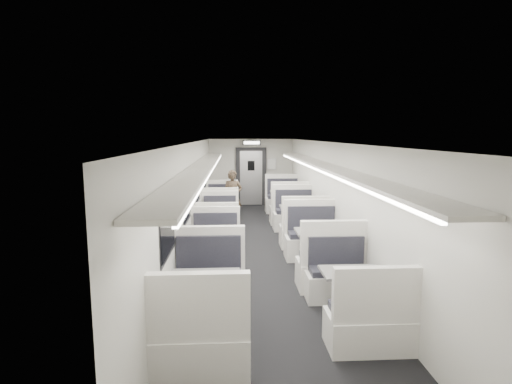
{
  "coord_description": "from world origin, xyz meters",
  "views": [
    {
      "loc": [
        -0.6,
        -8.41,
        2.57
      ],
      "look_at": [
        -0.06,
        1.54,
        1.12
      ],
      "focal_mm": 28.0,
      "sensor_mm": 36.0,
      "label": 1
    }
  ],
  "objects": [
    {
      "name": "window_a",
      "position": [
        -1.49,
        3.4,
        1.35
      ],
      "size": [
        0.02,
        1.18,
        0.84
      ],
      "primitive_type": "cube",
      "color": "black",
      "rests_on": "room"
    },
    {
      "name": "booth_left_c",
      "position": [
        -1.0,
        -1.22,
        0.37
      ],
      "size": [
        1.01,
        2.04,
        1.09
      ],
      "color": "silver",
      "rests_on": "room"
    },
    {
      "name": "booth_right_a",
      "position": [
        1.0,
        3.74,
        0.42
      ],
      "size": [
        1.15,
        2.33,
        1.25
      ],
      "color": "silver",
      "rests_on": "room"
    },
    {
      "name": "booth_left_d",
      "position": [
        -1.0,
        -3.5,
        0.4
      ],
      "size": [
        1.1,
        2.22,
        1.19
      ],
      "color": "silver",
      "rests_on": "room"
    },
    {
      "name": "window_d",
      "position": [
        -1.49,
        -3.2,
        1.35
      ],
      "size": [
        0.02,
        1.18,
        0.84
      ],
      "primitive_type": "cube",
      "color": "black",
      "rests_on": "room"
    },
    {
      "name": "room",
      "position": [
        0.0,
        0.0,
        1.2
      ],
      "size": [
        3.24,
        12.24,
        2.64
      ],
      "color": "black",
      "rests_on": "ground"
    },
    {
      "name": "wall_notice",
      "position": [
        0.75,
        5.92,
        1.5
      ],
      "size": [
        0.32,
        0.02,
        0.4
      ],
      "primitive_type": "cube",
      "color": "silver",
      "rests_on": "room"
    },
    {
      "name": "booth_left_a",
      "position": [
        -1.0,
        3.57,
        0.37
      ],
      "size": [
        1.01,
        2.05,
        1.09
      ],
      "color": "silver",
      "rests_on": "room"
    },
    {
      "name": "window_b",
      "position": [
        -1.49,
        1.2,
        1.35
      ],
      "size": [
        0.02,
        1.18,
        0.84
      ],
      "primitive_type": "cube",
      "color": "black",
      "rests_on": "room"
    },
    {
      "name": "booth_right_b",
      "position": [
        1.0,
        1.3,
        0.4
      ],
      "size": [
        1.11,
        2.26,
        1.21
      ],
      "color": "silver",
      "rests_on": "room"
    },
    {
      "name": "booth_left_b",
      "position": [
        -1.0,
        1.35,
        0.35
      ],
      "size": [
        0.97,
        1.97,
        1.05
      ],
      "color": "silver",
      "rests_on": "room"
    },
    {
      "name": "window_c",
      "position": [
        -1.49,
        -1.0,
        1.35
      ],
      "size": [
        0.02,
        1.18,
        0.84
      ],
      "primitive_type": "cube",
      "color": "black",
      "rests_on": "room"
    },
    {
      "name": "booth_right_d",
      "position": [
        1.0,
        -3.22,
        0.36
      ],
      "size": [
        1.0,
        2.03,
        1.09
      ],
      "color": "silver",
      "rests_on": "room"
    },
    {
      "name": "exit_sign",
      "position": [
        0.0,
        5.44,
        2.28
      ],
      "size": [
        0.62,
        0.12,
        0.16
      ],
      "color": "black",
      "rests_on": "room"
    },
    {
      "name": "passenger",
      "position": [
        -0.66,
        3.04,
        0.77
      ],
      "size": [
        0.6,
        0.43,
        1.55
      ],
      "primitive_type": "imported",
      "rotation": [
        0.0,
        0.0,
        -0.12
      ],
      "color": "black",
      "rests_on": "room"
    },
    {
      "name": "booth_right_c",
      "position": [
        1.0,
        -1.23,
        0.4
      ],
      "size": [
        1.11,
        2.26,
        1.21
      ],
      "color": "silver",
      "rests_on": "room"
    },
    {
      "name": "luggage_rack_left",
      "position": [
        -1.24,
        -0.3,
        1.92
      ],
      "size": [
        0.46,
        10.4,
        0.09
      ],
      "color": "silver",
      "rests_on": "room"
    },
    {
      "name": "vestibule_door",
      "position": [
        0.0,
        5.93,
        1.04
      ],
      "size": [
        1.1,
        0.13,
        2.1
      ],
      "color": "black",
      "rests_on": "room"
    },
    {
      "name": "luggage_rack_right",
      "position": [
        1.24,
        -0.3,
        1.92
      ],
      "size": [
        0.46,
        10.4,
        0.09
      ],
      "color": "silver",
      "rests_on": "room"
    }
  ]
}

